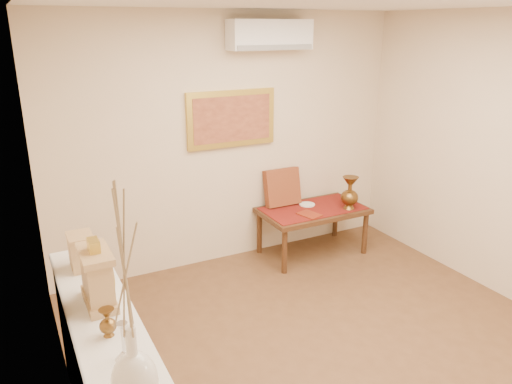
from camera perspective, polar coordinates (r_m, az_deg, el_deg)
floor at (r=4.22m, az=10.90°, el=-18.93°), size 4.50×4.50×0.00m
wall_back at (r=5.42m, az=-2.90°, el=5.80°), size 4.00×0.02×2.70m
wall_left at (r=2.84m, az=-21.34°, el=-7.68°), size 0.02×4.50×2.70m
white_vase at (r=2.08m, az=-14.47°, el=-12.30°), size 0.20×0.20×1.03m
candlestick at (r=2.62m, az=-14.92°, el=-16.12°), size 0.10×0.10×0.20m
brass_urn_small at (r=2.81m, az=-16.64°, el=-13.69°), size 0.09×0.09×0.21m
table_cloth at (r=5.74m, az=6.54°, el=-1.88°), size 1.14×0.59×0.01m
brass_urn_tall at (r=5.71m, az=10.69°, el=0.30°), size 0.20×0.20×0.46m
plate at (r=5.82m, az=5.87°, el=-1.43°), size 0.18×0.18×0.01m
menu at (r=5.52m, az=6.12°, el=-2.57°), size 0.24×0.29×0.01m
cushion at (r=5.75m, az=3.01°, el=0.56°), size 0.43×0.19×0.44m
mantel_clock at (r=3.08m, az=-17.66°, el=-9.21°), size 0.17×0.36×0.41m
wooden_chest at (r=3.57m, az=-19.29°, el=-6.41°), size 0.16×0.21×0.24m
low_table at (r=5.76m, az=6.51°, el=-2.52°), size 1.20×0.70×0.55m
painting at (r=5.35m, az=-2.82°, el=8.36°), size 1.00×0.06×0.60m
ac_unit at (r=5.35m, az=1.61°, el=17.52°), size 0.90×0.25×0.30m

